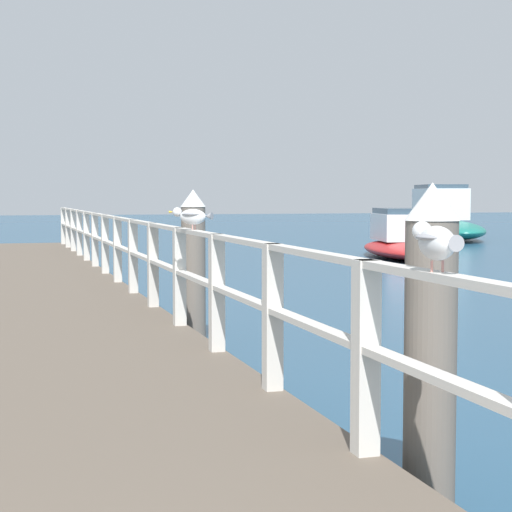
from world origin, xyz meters
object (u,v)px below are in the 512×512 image
at_px(dock_piling_near, 430,351).
at_px(dock_piling_far, 193,267).
at_px(seagull_foreground, 436,241).
at_px(boat_2, 403,241).
at_px(seagull_background, 192,216).
at_px(boat_0, 443,221).

relative_size(dock_piling_near, dock_piling_far, 1.00).
height_order(dock_piling_near, dock_piling_far, same).
bearing_deg(dock_piling_far, seagull_foreground, -93.28).
xyz_separation_m(dock_piling_near, boat_2, (8.75, 18.40, -0.46)).
bearing_deg(seagull_foreground, seagull_background, 95.91).
distance_m(dock_piling_near, boat_0, 31.51).
height_order(dock_piling_near, seagull_foreground, dock_piling_near).
relative_size(dock_piling_far, seagull_foreground, 3.78).
distance_m(dock_piling_far, boat_2, 15.30).
bearing_deg(boat_0, dock_piling_near, -103.61).
bearing_deg(dock_piling_far, boat_0, 55.58).
xyz_separation_m(seagull_foreground, seagull_background, (-0.01, 4.91, 0.00)).
xyz_separation_m(seagull_foreground, boat_2, (9.13, 19.16, -1.09)).
height_order(seagull_foreground, boat_2, seagull_foreground).
bearing_deg(seagull_foreground, boat_0, 67.49).
xyz_separation_m(dock_piling_far, seagull_foreground, (-0.38, -6.62, 0.63)).
relative_size(dock_piling_far, boat_2, 0.31).
height_order(dock_piling_near, boat_2, dock_piling_near).
height_order(dock_piling_near, seagull_background, dock_piling_near).
relative_size(seagull_background, boat_2, 0.06).
relative_size(dock_piling_far, boat_0, 0.23).
distance_m(dock_piling_far, seagull_foreground, 6.66).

